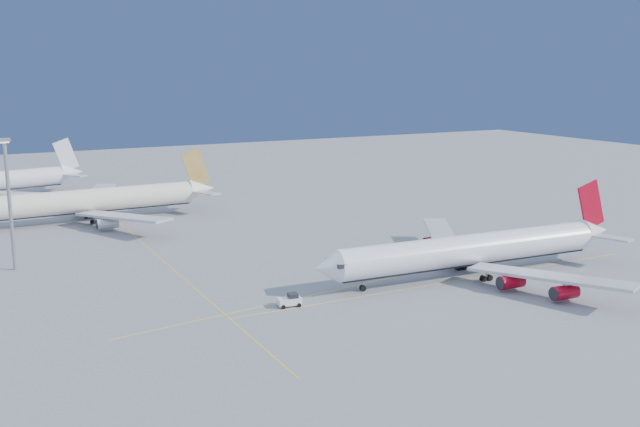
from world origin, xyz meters
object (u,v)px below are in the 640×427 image
at_px(airliner_etihad, 93,201).
at_px(light_mast, 9,193).
at_px(pushback_tug, 290,300).
at_px(airliner_virgin, 476,250).

height_order(airliner_etihad, light_mast, light_mast).
height_order(pushback_tug, light_mast, light_mast).
relative_size(airliner_virgin, light_mast, 2.61).
bearing_deg(airliner_etihad, pushback_tug, -80.37).
bearing_deg(pushback_tug, airliner_etihad, 108.65).
bearing_deg(airliner_virgin, light_mast, 153.07).
height_order(airliner_virgin, airliner_etihad, airliner_etihad).
height_order(airliner_virgin, pushback_tug, airliner_virgin).
relative_size(pushback_tug, light_mast, 0.16).
bearing_deg(airliner_virgin, airliner_etihad, 126.21).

